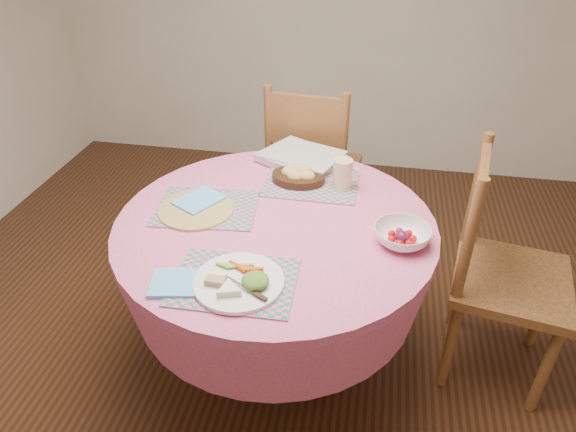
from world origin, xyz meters
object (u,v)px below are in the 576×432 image
Objects in this scene: bread_bowl at (298,174)px; wicker_trivet at (196,209)px; dinner_plate at (240,281)px; fruit_bowl at (402,236)px; chair_right at (499,268)px; latte_mug at (343,174)px; dining_table at (276,261)px; chair_back at (311,167)px.

wicker_trivet is at bearing -139.82° from bread_bowl.
dinner_plate is 0.61m from fruit_bowl.
chair_right reaches higher than latte_mug.
bread_bowl reaches higher than fruit_bowl.
dinner_plate is at bearing 130.42° from chair_right.
chair_right is at bearing 6.20° from wicker_trivet.
latte_mug is 0.52× the size of fruit_bowl.
latte_mug reaches higher than wicker_trivet.
dining_table is 0.45m from dinner_plate.
chair_right reaches higher than bread_bowl.
dining_table is 0.53m from fruit_bowl.
chair_right reaches higher than wicker_trivet.
fruit_bowl is at bearing 126.18° from chair_right.
bread_bowl reaches higher than dining_table.
fruit_bowl is at bearing 122.16° from chair_back.
chair_back is at bearing 68.59° from wicker_trivet.
dining_table is 9.55× the size of latte_mug.
chair_right is 1.10m from dinner_plate.
chair_right is 0.74m from latte_mug.
fruit_bowl is at bearing -4.96° from wicker_trivet.
dining_table is at bearing 94.88° from chair_back.
chair_back is 0.96m from wicker_trivet.
dining_table is 0.46m from latte_mug.
latte_mug is at bearing 52.21° from dining_table.
bread_bowl is (-0.86, 0.17, 0.26)m from chair_right.
dinner_plate is at bearing -146.71° from fruit_bowl.
fruit_bowl is (0.51, 0.34, 0.01)m from dinner_plate.
fruit_bowl is (0.25, -0.35, -0.04)m from latte_mug.
fruit_bowl reaches higher than dinner_plate.
bread_bowl is (0.02, -0.56, 0.26)m from chair_back.
latte_mug reaches higher than dining_table.
dinner_plate is at bearing -95.07° from dining_table.
chair_back is (0.02, 0.88, -0.02)m from dining_table.
fruit_bowl is (0.44, -0.37, -0.01)m from bread_bowl.
chair_back is 4.43× the size of bread_bowl.
wicker_trivet is at bearing 177.24° from dining_table.
wicker_trivet is 0.50m from dinner_plate.
chair_back is at bearing 60.43° from chair_right.
bread_bowl is 0.93× the size of fruit_bowl.
wicker_trivet is (-1.22, -0.13, 0.22)m from chair_right.
chair_right is 4.44× the size of bread_bowl.
wicker_trivet is 1.21× the size of fruit_bowl.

